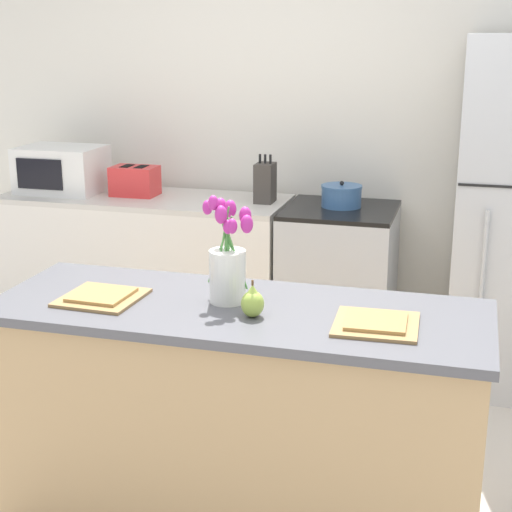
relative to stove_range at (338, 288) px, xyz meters
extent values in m
cube|color=silver|center=(-0.10, 0.40, 0.89)|extent=(5.20, 0.08, 2.70)
cube|color=tan|center=(-0.10, -1.60, -0.03)|extent=(1.76, 0.62, 0.85)
cube|color=#4C4C51|center=(-0.10, -1.60, 0.41)|extent=(1.80, 0.66, 0.03)
cube|color=silver|center=(-1.16, 0.00, -0.01)|extent=(1.68, 0.60, 0.88)
cube|color=beige|center=(-1.16, 0.00, 0.44)|extent=(1.68, 0.60, 0.03)
cube|color=#B2B5B7|center=(0.00, 0.00, -0.01)|extent=(0.60, 0.60, 0.89)
cube|color=black|center=(0.00, 0.00, 0.45)|extent=(0.60, 0.60, 0.02)
cube|color=black|center=(0.00, -0.30, -0.05)|extent=(0.42, 0.01, 0.29)
cylinder|color=#B2B5B7|center=(0.76, -0.34, 0.17)|extent=(0.02, 0.02, 0.79)
cylinder|color=silver|center=(-0.15, -1.56, 0.53)|extent=(0.13, 0.13, 0.19)
cylinder|color=#4C9342|center=(-0.11, -1.56, 0.60)|extent=(0.08, 0.01, 0.22)
ellipsoid|color=#B22889|center=(-0.08, -1.55, 0.73)|extent=(0.05, 0.05, 0.07)
cylinder|color=#4C9342|center=(-0.13, -1.54, 0.61)|extent=(0.08, 0.06, 0.24)
ellipsoid|color=#B22889|center=(-0.09, -1.52, 0.75)|extent=(0.04, 0.04, 0.07)
cylinder|color=#4C9342|center=(-0.15, -1.53, 0.61)|extent=(0.01, 0.05, 0.27)
ellipsoid|color=#B22889|center=(-0.15, -1.51, 0.77)|extent=(0.04, 0.04, 0.07)
cylinder|color=#4C9342|center=(-0.17, -1.53, 0.62)|extent=(0.06, 0.10, 0.26)
ellipsoid|color=#B22889|center=(-0.20, -1.48, 0.77)|extent=(0.05, 0.05, 0.07)
cylinder|color=#4C9342|center=(-0.18, -1.55, 0.62)|extent=(0.11, 0.04, 0.27)
ellipsoid|color=#B22889|center=(-0.23, -1.53, 0.77)|extent=(0.04, 0.04, 0.05)
cylinder|color=#4C9342|center=(-0.17, -1.57, 0.63)|extent=(0.05, 0.04, 0.31)
ellipsoid|color=#B22889|center=(-0.19, -1.58, 0.80)|extent=(0.04, 0.04, 0.05)
cylinder|color=#4C9342|center=(-0.15, -1.57, 0.61)|extent=(0.02, 0.04, 0.26)
ellipsoid|color=#B22889|center=(-0.16, -1.59, 0.76)|extent=(0.04, 0.04, 0.07)
cylinder|color=#4C9342|center=(-0.15, -1.57, 0.59)|extent=(0.02, 0.04, 0.22)
ellipsoid|color=#B22889|center=(-0.14, -1.58, 0.72)|extent=(0.03, 0.03, 0.05)
cylinder|color=#4C9342|center=(-0.14, -1.56, 0.59)|extent=(0.04, 0.04, 0.22)
ellipsoid|color=#B22889|center=(-0.12, -1.58, 0.72)|extent=(0.04, 0.04, 0.06)
ellipsoid|color=#9EBC47|center=(-0.02, -1.68, 0.48)|extent=(0.08, 0.08, 0.09)
cone|color=#9EBC47|center=(-0.02, -1.68, 0.53)|extent=(0.04, 0.04, 0.04)
cylinder|color=brown|center=(-0.02, -1.68, 0.56)|extent=(0.01, 0.01, 0.02)
cube|color=olive|center=(-0.61, -1.66, 0.44)|extent=(0.29, 0.29, 0.01)
cube|color=#A37A42|center=(-0.61, -1.66, 0.45)|extent=(0.21, 0.21, 0.01)
cube|color=olive|center=(0.41, -1.66, 0.44)|extent=(0.29, 0.29, 0.01)
cube|color=#A37A42|center=(0.41, -1.66, 0.45)|extent=(0.21, 0.21, 0.01)
cube|color=red|center=(-1.22, 0.02, 0.54)|extent=(0.26, 0.18, 0.17)
cube|color=black|center=(-1.26, 0.02, 0.63)|extent=(0.05, 0.11, 0.01)
cube|color=black|center=(-1.17, 0.02, 0.63)|extent=(0.05, 0.11, 0.01)
cube|color=black|center=(-1.36, 0.02, 0.57)|extent=(0.02, 0.02, 0.02)
cylinder|color=#386093|center=(0.00, 0.04, 0.51)|extent=(0.22, 0.22, 0.10)
cylinder|color=#386093|center=(0.00, 0.04, 0.57)|extent=(0.22, 0.22, 0.01)
sphere|color=black|center=(0.00, 0.04, 0.59)|extent=(0.02, 0.02, 0.02)
cube|color=white|center=(-1.68, 0.00, 0.59)|extent=(0.48, 0.36, 0.27)
cube|color=black|center=(-1.72, -0.18, 0.59)|extent=(0.29, 0.01, 0.18)
cube|color=#3D3833|center=(-0.44, 0.04, 0.57)|extent=(0.10, 0.14, 0.22)
cylinder|color=black|center=(-0.47, 0.04, 0.70)|extent=(0.01, 0.01, 0.05)
cylinder|color=black|center=(-0.44, 0.04, 0.70)|extent=(0.01, 0.01, 0.05)
cylinder|color=black|center=(-0.41, 0.04, 0.70)|extent=(0.01, 0.01, 0.05)
camera|label=1|loc=(0.68, -4.14, 1.39)|focal=55.00mm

